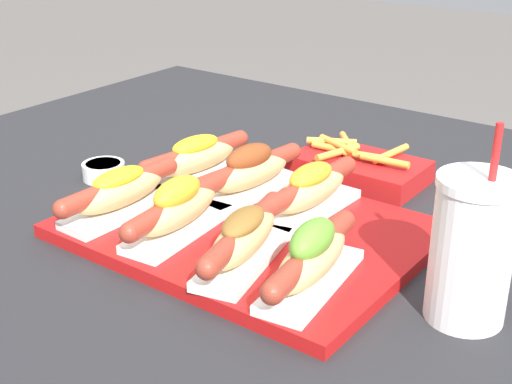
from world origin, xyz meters
name	(u,v)px	position (x,y,z in m)	size (l,w,h in m)	color
serving_tray	(247,230)	(0.04, -0.08, 0.69)	(0.46, 0.34, 0.02)	#B71414
hot_dog_0	(120,192)	(-0.12, -0.15, 0.74)	(0.06, 0.22, 0.06)	white
hot_dog_1	(178,209)	(-0.02, -0.15, 0.74)	(0.08, 0.21, 0.08)	white
hot_dog_2	(243,238)	(0.10, -0.16, 0.74)	(0.10, 0.21, 0.07)	white
hot_dog_3	(312,258)	(0.19, -0.16, 0.74)	(0.08, 0.21, 0.08)	white
hot_dog_4	(196,158)	(-0.12, 0.01, 0.74)	(0.08, 0.21, 0.07)	white
hot_dog_5	(249,172)	(-0.02, 0.01, 0.74)	(0.08, 0.21, 0.08)	white
hot_dog_6	(310,190)	(0.09, 0.01, 0.74)	(0.06, 0.22, 0.07)	white
sauce_bowl	(104,170)	(-0.27, -0.05, 0.70)	(0.07, 0.07, 0.03)	silver
drink_cup	(472,250)	(0.35, -0.09, 0.77)	(0.09, 0.09, 0.22)	white
fries_basket	(359,167)	(0.06, 0.19, 0.71)	(0.20, 0.14, 0.06)	#B21919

